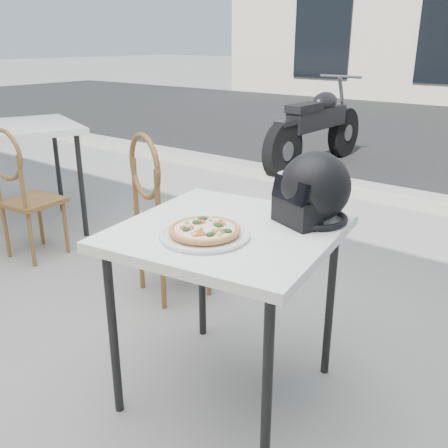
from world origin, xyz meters
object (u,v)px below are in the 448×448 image
Objects in this scene: cafe_table_side at (15,135)px; cafe_chair_side at (22,187)px; helmet at (313,191)px; pizza at (205,229)px; plate at (205,235)px; cafe_table_main at (228,244)px; cafe_chair_main at (161,208)px; motorcycle at (317,129)px.

cafe_chair_side is at bearing -29.39° from cafe_table_side.
pizza is at bearing -97.60° from helmet.
cafe_table_side is (-2.69, 0.29, -0.12)m from helmet.
helmet is at bearing 175.77° from cafe_chair_side.
plate is 0.02m from pizza.
cafe_table_main is 0.16m from plate.
helmet reaches higher than plate.
cafe_chair_main is 1.66m from cafe_table_side.
cafe_table_side is 1.24× the size of cafe_chair_side.
helmet is 0.17× the size of motorcycle.
helmet reaches higher than cafe_table_side.
pizza is 0.33× the size of cafe_chair_side.
cafe_chair_main is 1.14m from cafe_chair_side.
plate is at bearing -90.72° from cafe_table_main.
cafe_chair_side is (-1.96, 0.26, -0.18)m from cafe_table_main.
helmet is 0.32× the size of cafe_table_side.
cafe_table_side is at bearing 167.47° from cafe_table_main.
cafe_chair_main is at bearing -75.28° from motorcycle.
plate is 1.12× the size of helmet.
pizza is at bearing -15.52° from cafe_table_side.
cafe_chair_main is 1.06× the size of cafe_chair_side.
pizza is (-0.00, -0.14, 0.10)m from cafe_table_main.
cafe_chair_main is at bearing -169.51° from helmet.
pizza is 4.42m from motorcycle.
cafe_table_main is 0.99× the size of cafe_chair_side.
cafe_chair_side reaches higher than pizza.
pizza is at bearing 63.36° from plate.
cafe_chair_side reaches higher than cafe_table_side.
motorcycle is at bearing 113.61° from cafe_table_main.
helmet is 4.16m from motorcycle.
cafe_chair_side is (-1.96, 0.40, -0.28)m from pizza.
cafe_chair_side is (-1.12, -0.20, -0.03)m from cafe_chair_main.
helmet is at bearing 61.31° from plate.
helmet is (0.22, 0.26, 0.19)m from cafe_table_main.
cafe_chair_side is at bearing 172.47° from cafe_table_main.
cafe_table_side is (-2.47, 0.55, 0.08)m from cafe_table_main.
cafe_chair_side is (-2.17, -0.00, -0.37)m from helmet.
helmet is at bearing -6.09° from cafe_table_side.
cafe_chair_main is at bearing -174.16° from cafe_chair_side.
cafe_table_main is 0.39m from helmet.
cafe_table_main is 2.54m from cafe_table_side.
motorcycle reaches higher than helmet.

